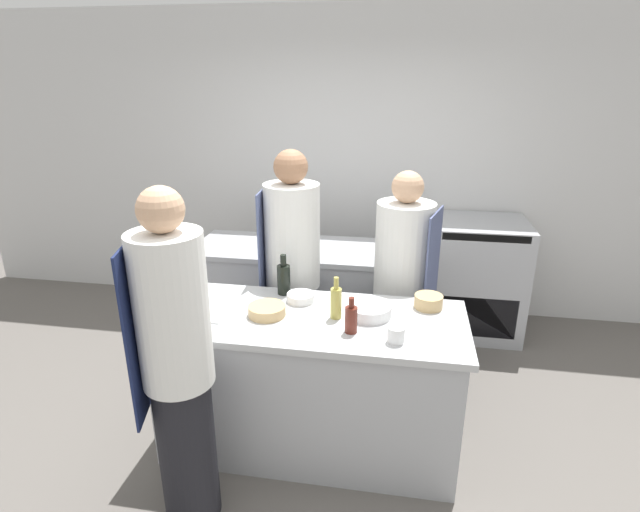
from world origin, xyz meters
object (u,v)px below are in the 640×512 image
(bowl_prep_small, at_px, (428,301))
(bowl_ceramic_blue, at_px, (301,297))
(bottle_wine, at_px, (284,278))
(bowl_mixing_large, at_px, (369,310))
(chef_at_pass_far, at_px, (292,275))
(chef_at_stove, at_px, (402,288))
(cup, at_px, (396,335))
(oven_range, at_px, (475,277))
(bottle_olive_oil, at_px, (336,302))
(stockpot, at_px, (287,236))
(chef_at_prep_near, at_px, (178,367))
(bottle_vinegar, at_px, (351,319))
(bowl_wooden_salad, at_px, (267,310))

(bowl_prep_small, relative_size, bowl_ceramic_blue, 0.99)
(bottle_wine, height_order, bowl_mixing_large, bottle_wine)
(chef_at_pass_far, bearing_deg, bowl_ceramic_blue, -163.81)
(chef_at_stove, distance_m, chef_at_pass_far, 0.78)
(chef_at_pass_far, xyz_separation_m, cup, (0.75, -0.84, 0.05))
(oven_range, distance_m, bottle_wine, 2.06)
(bottle_olive_oil, height_order, stockpot, bottle_olive_oil)
(stockpot, bearing_deg, chef_at_prep_near, -93.32)
(chef_at_pass_far, distance_m, bottle_olive_oil, 0.74)
(chef_at_stove, bearing_deg, bottle_olive_oil, -13.35)
(bowl_mixing_large, relative_size, bowl_prep_small, 1.55)
(bottle_olive_oil, xyz_separation_m, bowl_mixing_large, (0.19, 0.06, -0.07))
(bottle_olive_oil, relative_size, bowl_ceramic_blue, 1.46)
(bottle_vinegar, relative_size, cup, 2.24)
(chef_at_prep_near, relative_size, cup, 19.36)
(chef_at_pass_far, xyz_separation_m, bottle_olive_oil, (0.40, -0.61, 0.11))
(cup, bearing_deg, bowl_prep_small, 67.93)
(bowl_wooden_salad, xyz_separation_m, stockpot, (-0.17, 1.22, 0.06))
(bowl_prep_small, bearing_deg, bottle_vinegar, -138.08)
(bottle_olive_oil, xyz_separation_m, bowl_wooden_salad, (-0.40, -0.04, -0.07))
(bowl_mixing_large, bearing_deg, stockpot, 123.97)
(chef_at_prep_near, height_order, bowl_wooden_salad, chef_at_prep_near)
(chef_at_stove, height_order, cup, chef_at_stove)
(oven_range, height_order, chef_at_prep_near, chef_at_prep_near)
(oven_range, bearing_deg, chef_at_stove, -122.09)
(oven_range, distance_m, chef_at_prep_near, 2.94)
(chef_at_prep_near, height_order, bowl_prep_small, chef_at_prep_near)
(chef_at_stove, bearing_deg, stockpot, -102.40)
(chef_at_stove, height_order, bowl_wooden_salad, chef_at_stove)
(chef_at_prep_near, bearing_deg, bottle_olive_oil, -60.63)
(bottle_vinegar, xyz_separation_m, bowl_wooden_salad, (-0.51, 0.12, -0.05))
(chef_at_pass_far, xyz_separation_m, bowl_mixing_large, (0.58, -0.55, 0.04))
(bowl_ceramic_blue, bearing_deg, bottle_olive_oil, -36.68)
(chef_at_prep_near, distance_m, bowl_mixing_large, 1.12)
(oven_range, distance_m, bowl_prep_small, 1.62)
(oven_range, bearing_deg, chef_at_prep_near, -125.51)
(chef_at_prep_near, xyz_separation_m, stockpot, (0.11, 1.84, 0.08))
(bowl_prep_small, bearing_deg, cup, -112.07)
(chef_at_pass_far, distance_m, stockpot, 0.60)
(oven_range, bearing_deg, bottle_olive_oil, -120.65)
(chef_at_pass_far, xyz_separation_m, bottle_wine, (0.02, -0.33, 0.11))
(oven_range, relative_size, bottle_vinegar, 4.99)
(bottle_olive_oil, bearing_deg, cup, -32.62)
(bowl_prep_small, bearing_deg, bowl_mixing_large, -154.29)
(bowl_wooden_salad, distance_m, stockpot, 1.23)
(oven_range, relative_size, bottle_wine, 3.89)
(bowl_mixing_large, distance_m, bowl_wooden_salad, 0.60)
(chef_at_pass_far, bearing_deg, bottle_olive_oil, -150.17)
(bowl_wooden_salad, bearing_deg, bowl_mixing_large, 9.57)
(chef_at_stove, xyz_separation_m, cup, (-0.02, -0.91, 0.13))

